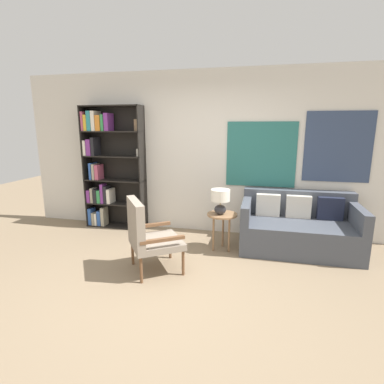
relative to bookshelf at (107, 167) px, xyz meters
The scene contains 7 objects.
ground_plane 2.73m from the bookshelf, 47.67° to the right, with size 14.00×14.00×0.00m, color #847056.
wall_back 1.77m from the bookshelf, ahead, with size 6.40×0.08×2.70m.
bookshelf is the anchor object (origin of this frame).
armchair 2.10m from the bookshelf, 48.60° to the right, with size 0.84×0.84×0.94m.
couch 3.36m from the bookshelf, ahead, with size 1.65×0.95×0.83m.
side_table 2.33m from the bookshelf, 16.12° to the right, with size 0.44×0.44×0.55m.
table_lamp 2.25m from the bookshelf, 17.07° to the right, with size 0.27×0.27×0.37m.
Camera 1 is at (1.00, -2.95, 1.81)m, focal length 28.00 mm.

